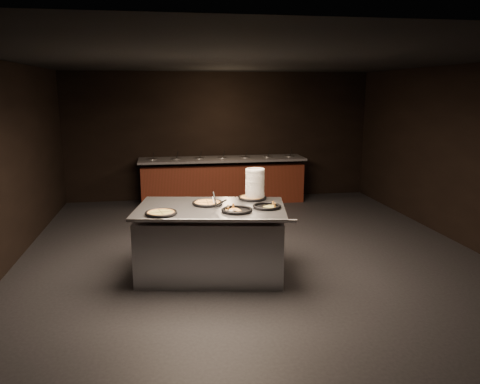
{
  "coord_description": "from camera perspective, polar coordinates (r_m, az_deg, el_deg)",
  "views": [
    {
      "loc": [
        -1.28,
        -6.75,
        2.48
      ],
      "look_at": [
        -0.13,
        0.3,
        0.93
      ],
      "focal_mm": 35.0,
      "sensor_mm": 36.0,
      "label": 1
    }
  ],
  "objects": [
    {
      "name": "serving_counter",
      "position": [
        6.43,
        -3.53,
        -6.14
      ],
      "size": [
        2.16,
        1.6,
        0.95
      ],
      "rotation": [
        0.0,
        0.0,
        -0.17
      ],
      "color": "silver",
      "rests_on": "ground"
    },
    {
      "name": "pan_cheese_slices_a",
      "position": [
        6.73,
        1.51,
        -0.69
      ],
      "size": [
        0.41,
        0.41,
        0.04
      ],
      "rotation": [
        0.0,
        0.0,
        1.06
      ],
      "color": "black",
      "rests_on": "serving_counter"
    },
    {
      "name": "pan_cheese_slices_b",
      "position": [
        6.04,
        -0.38,
        -2.21
      ],
      "size": [
        0.41,
        0.41,
        0.04
      ],
      "rotation": [
        0.0,
        0.0,
        1.85
      ],
      "color": "black",
      "rests_on": "serving_counter"
    },
    {
      "name": "room",
      "position": [
        6.95,
        1.48,
        3.74
      ],
      "size": [
        7.02,
        8.02,
        2.92
      ],
      "color": "black",
      "rests_on": "ground"
    },
    {
      "name": "server_left",
      "position": [
        6.37,
        -3.2,
        -0.86
      ],
      "size": [
        0.11,
        0.35,
        0.17
      ],
      "rotation": [
        0.0,
        0.0,
        1.66
      ],
      "color": "silver",
      "rests_on": "serving_counter"
    },
    {
      "name": "salad_bar",
      "position": [
        10.59,
        -2.14,
        1.14
      ],
      "size": [
        3.7,
        0.83,
        1.18
      ],
      "color": "#5F2016",
      "rests_on": "ground"
    },
    {
      "name": "pan_cheese_whole",
      "position": [
        6.43,
        -3.99,
        -1.34
      ],
      "size": [
        0.42,
        0.42,
        0.04
      ],
      "rotation": [
        0.0,
        0.0,
        -0.0
      ],
      "color": "black",
      "rests_on": "serving_counter"
    },
    {
      "name": "server_right",
      "position": [
        6.05,
        -2.01,
        -1.64
      ],
      "size": [
        0.29,
        0.24,
        0.16
      ],
      "rotation": [
        0.0,
        0.0,
        -0.61
      ],
      "color": "silver",
      "rests_on": "serving_counter"
    },
    {
      "name": "pan_veggie_slices",
      "position": [
        6.24,
        3.29,
        -1.75
      ],
      "size": [
        0.38,
        0.38,
        0.04
      ],
      "rotation": [
        0.0,
        0.0,
        -0.43
      ],
      "color": "black",
      "rests_on": "serving_counter"
    },
    {
      "name": "plate_stack",
      "position": [
        6.69,
        1.84,
        0.96
      ],
      "size": [
        0.27,
        0.27,
        0.44
      ],
      "primitive_type": "cylinder",
      "color": "silver",
      "rests_on": "serving_counter"
    },
    {
      "name": "pan_veggie_whole",
      "position": [
        5.98,
        -9.61,
        -2.53
      ],
      "size": [
        0.41,
        0.41,
        0.04
      ],
      "rotation": [
        0.0,
        0.0,
        0.22
      ],
      "color": "black",
      "rests_on": "serving_counter"
    }
  ]
}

